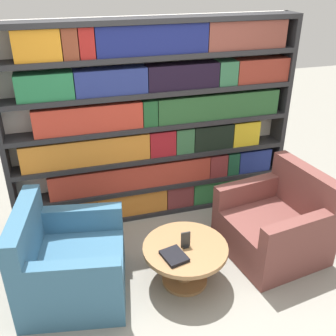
# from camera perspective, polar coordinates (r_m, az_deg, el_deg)

# --- Properties ---
(ground_plane) EXTENTS (14.00, 14.00, 0.00)m
(ground_plane) POSITION_cam_1_polar(r_m,az_deg,el_deg) (3.67, 3.66, -16.98)
(ground_plane) COLOR gray
(bookshelf) EXTENTS (3.04, 0.30, 2.13)m
(bookshelf) POSITION_cam_1_polar(r_m,az_deg,el_deg) (4.18, -1.96, 6.24)
(bookshelf) COLOR silver
(bookshelf) RESTS_ON ground_plane
(armchair_left) EXTENTS (0.99, 1.01, 0.85)m
(armchair_left) POSITION_cam_1_polar(r_m,az_deg,el_deg) (3.54, -14.22, -13.55)
(armchair_left) COLOR #386684
(armchair_left) RESTS_ON ground_plane
(armchair_right) EXTENTS (0.96, 0.98, 0.85)m
(armchair_right) POSITION_cam_1_polar(r_m,az_deg,el_deg) (4.02, 15.38, -8.12)
(armchair_right) COLOR brown
(armchair_right) RESTS_ON ground_plane
(coffee_table) EXTENTS (0.75, 0.75, 0.39)m
(coffee_table) POSITION_cam_1_polar(r_m,az_deg,el_deg) (3.55, 2.50, -12.70)
(coffee_table) COLOR olive
(coffee_table) RESTS_ON ground_plane
(table_sign) EXTENTS (0.08, 0.06, 0.15)m
(table_sign) POSITION_cam_1_polar(r_m,az_deg,el_deg) (3.44, 2.56, -10.48)
(table_sign) COLOR black
(table_sign) RESTS_ON coffee_table
(stray_book) EXTENTS (0.22, 0.26, 0.03)m
(stray_book) POSITION_cam_1_polar(r_m,az_deg,el_deg) (3.35, 0.89, -12.66)
(stray_book) COLOR black
(stray_book) RESTS_ON coffee_table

